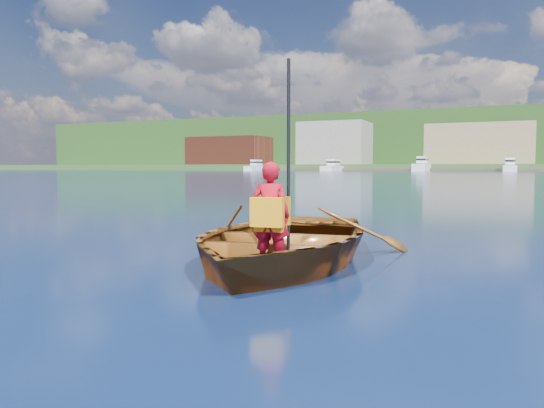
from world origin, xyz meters
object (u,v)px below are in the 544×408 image
(child_paddler, at_px, (271,214))
(dock, at_px, (538,170))
(marina_yachts, at_px, (489,166))
(rowboat, at_px, (281,240))

(child_paddler, relative_size, dock, 0.01)
(child_paddler, height_order, marina_yachts, marina_yachts)
(child_paddler, distance_m, marina_yachts, 144.78)
(rowboat, xyz_separation_m, marina_yachts, (-1.53, 143.89, 1.08))
(child_paddler, xyz_separation_m, dock, (10.00, 149.45, -0.27))
(rowboat, relative_size, dock, 0.03)
(child_paddler, xyz_separation_m, marina_yachts, (-1.79, 144.76, 0.68))
(rowboat, bearing_deg, marina_yachts, 90.61)
(rowboat, bearing_deg, dock, 86.05)
(rowboat, height_order, child_paddler, child_paddler)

